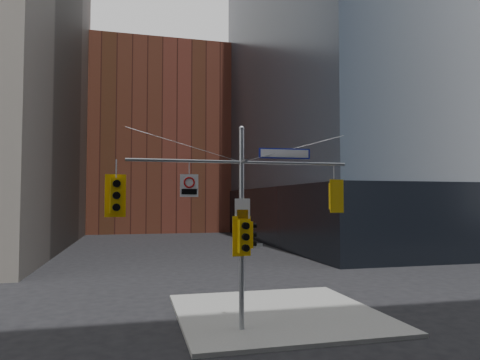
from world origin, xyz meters
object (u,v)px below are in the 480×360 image
traffic_light_pole_side (250,235)px  regulatory_sign_arm (189,185)px  signal_assembly (242,207)px  traffic_light_west_arm (116,196)px  street_sign_blade (285,153)px  traffic_light_pole_front (243,236)px  traffic_light_east_arm (334,196)px

traffic_light_pole_side → regulatory_sign_arm: (-2.18, -0.03, 1.75)m
signal_assembly → traffic_light_west_arm: (-4.28, 0.01, 0.38)m
regulatory_sign_arm → street_sign_blade: bearing=6.8°
traffic_light_west_arm → street_sign_blade: size_ratio=0.75×
traffic_light_pole_side → regulatory_sign_arm: 2.80m
traffic_light_pole_front → regulatory_sign_arm: size_ratio=1.79×
traffic_light_west_arm → traffic_light_pole_front: (4.28, -0.28, -1.41)m
traffic_light_pole_front → traffic_light_east_arm: bearing=-1.5°
traffic_light_east_arm → regulatory_sign_arm: (-5.43, -0.02, 0.38)m
traffic_light_west_arm → traffic_light_pole_side: size_ratio=1.53×
traffic_light_pole_side → traffic_light_pole_front: size_ratio=0.67×
traffic_light_east_arm → signal_assembly: bearing=-9.3°
signal_assembly → traffic_light_east_arm: 3.59m
traffic_light_pole_side → regulatory_sign_arm: size_ratio=1.20×
traffic_light_west_arm → traffic_light_east_arm: bearing=-7.2°
traffic_light_east_arm → street_sign_blade: (-1.95, 0.00, 1.55)m
traffic_light_pole_side → street_sign_blade: bearing=-88.2°
traffic_light_pole_side → traffic_light_east_arm: bearing=-88.1°
signal_assembly → regulatory_sign_arm: size_ratio=10.24×
traffic_light_west_arm → regulatory_sign_arm: size_ratio=1.83×
signal_assembly → traffic_light_pole_front: size_ratio=5.71×
traffic_light_east_arm → traffic_light_pole_front: traffic_light_east_arm is taller
traffic_light_pole_front → street_sign_blade: bearing=3.7°
traffic_light_pole_front → street_sign_blade: size_ratio=0.73×
traffic_light_east_arm → traffic_light_pole_side: bearing=-9.4°
traffic_light_pole_side → street_sign_blade: street_sign_blade is taller
traffic_light_east_arm → regulatory_sign_arm: regulatory_sign_arm is taller
traffic_light_west_arm → regulatory_sign_arm: bearing=-7.9°
traffic_light_west_arm → regulatory_sign_arm: 2.45m
traffic_light_pole_front → street_sign_blade: (1.62, 0.27, 2.96)m
signal_assembly → regulatory_sign_arm: 2.01m
signal_assembly → traffic_light_pole_front: (-0.00, -0.27, -1.02)m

